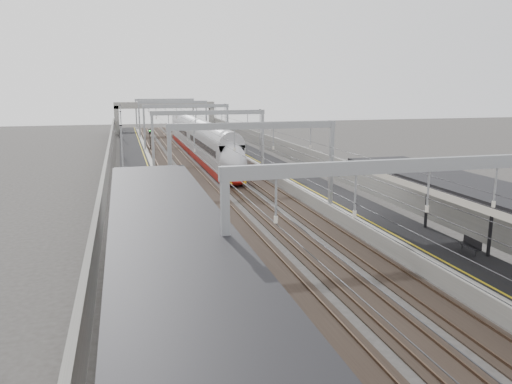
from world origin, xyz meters
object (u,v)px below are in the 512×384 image
overbridge (165,109)px  bench (471,244)px  train (201,143)px  signal_green (150,136)px

overbridge → bench: (9.12, -91.27, -3.81)m
overbridge → bench: size_ratio=13.42×
train → signal_green: train is taller
bench → signal_green: size_ratio=0.47×
overbridge → train: 41.95m
overbridge → train: overbridge is taller
train → bench: 50.05m
bench → overbridge: bearing=95.7°
train → overbridge: bearing=92.1°
overbridge → signal_green: (-5.20, -31.52, -2.89)m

